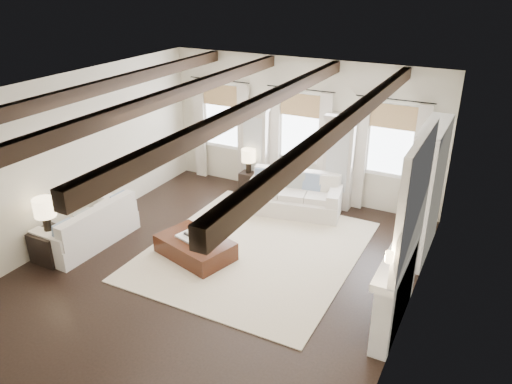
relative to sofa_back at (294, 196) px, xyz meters
The scene contains 16 objects.
ground 2.88m from the sofa_back, 95.33° to the right, with size 7.50×7.50×0.00m, color black.
room_shell 2.53m from the sofa_back, 76.08° to the right, with size 6.54×7.54×3.22m.
area_rug 1.95m from the sofa_back, 89.52° to the right, with size 3.72×4.31×0.02m, color beige.
sofa_back is the anchor object (origin of this frame).
sofa_left 4.33m from the sofa_back, 133.05° to the right, with size 0.94×1.99×0.84m.
ottoman 2.77m from the sofa_back, 108.37° to the right, with size 1.40×0.88×0.37m, color black.
tray 2.78m from the sofa_back, 110.15° to the right, with size 0.50×0.38×0.04m, color white.
book_lower 2.74m from the sofa_back, 110.65° to the right, with size 0.26×0.20×0.04m, color #262628.
book_upper 2.74m from the sofa_back, 110.12° to the right, with size 0.22×0.17×0.03m, color beige.
book_loose 2.89m from the sofa_back, 100.46° to the right, with size 0.24×0.18×0.03m, color #262628.
side_table_front 5.03m from the sofa_back, 128.92° to the right, with size 0.58×0.58×0.58m, color black.
lamp_front 5.08m from the sofa_back, 128.92° to the right, with size 0.38×0.38×0.66m.
side_table_back 1.37m from the sofa_back, 165.25° to the left, with size 0.37×0.37×0.55m, color black.
lamp_back 1.49m from the sofa_back, 165.25° to the left, with size 0.33×0.33×0.57m.
candlestick_near 3.98m from the sofa_back, 48.49° to the right, with size 0.14×0.14×0.70m.
candlestick_far 3.68m from the sofa_back, 44.32° to the right, with size 0.17×0.17×0.82m.
Camera 1 is at (4.10, -6.40, 4.96)m, focal length 35.00 mm.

